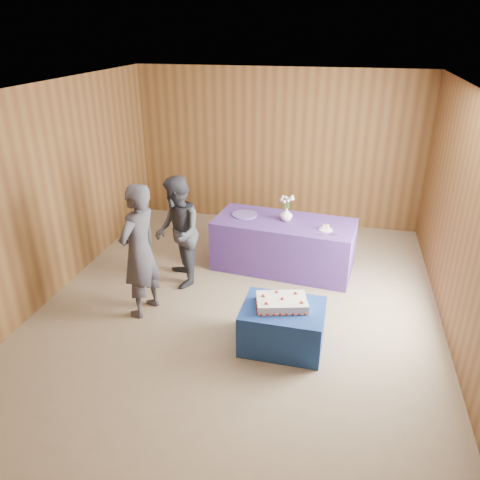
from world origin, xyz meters
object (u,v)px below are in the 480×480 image
(serving_table, at_px, (284,245))
(sheet_cake, at_px, (282,302))
(guest_right, at_px, (178,232))
(guest_left, at_px, (139,251))
(vase, at_px, (286,214))
(cake_table, at_px, (282,326))

(serving_table, xyz_separation_m, sheet_cake, (0.23, -1.84, 0.18))
(guest_right, bearing_deg, guest_left, -41.55)
(guest_left, relative_size, guest_right, 1.10)
(guest_left, bearing_deg, guest_right, -179.51)
(vase, bearing_deg, cake_table, -83.00)
(guest_left, bearing_deg, sheet_cake, 95.57)
(serving_table, xyz_separation_m, guest_left, (-1.55, -1.56, 0.47))
(sheet_cake, bearing_deg, vase, 81.85)
(cake_table, distance_m, sheet_cake, 0.30)
(guest_right, bearing_deg, vase, 93.10)
(vase, bearing_deg, guest_right, -149.56)
(guest_right, bearing_deg, cake_table, 28.26)
(serving_table, bearing_deg, vase, 68.90)
(serving_table, bearing_deg, guest_left, -128.43)
(cake_table, height_order, serving_table, serving_table)
(vase, relative_size, guest_left, 0.11)
(guest_left, bearing_deg, serving_table, 149.88)
(sheet_cake, relative_size, guest_left, 0.38)
(cake_table, bearing_deg, sheet_cake, 141.24)
(guest_left, xyz_separation_m, guest_right, (0.20, 0.79, -0.07))
(serving_table, relative_size, guest_right, 1.30)
(cake_table, xyz_separation_m, sheet_cake, (-0.02, 0.02, 0.30))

